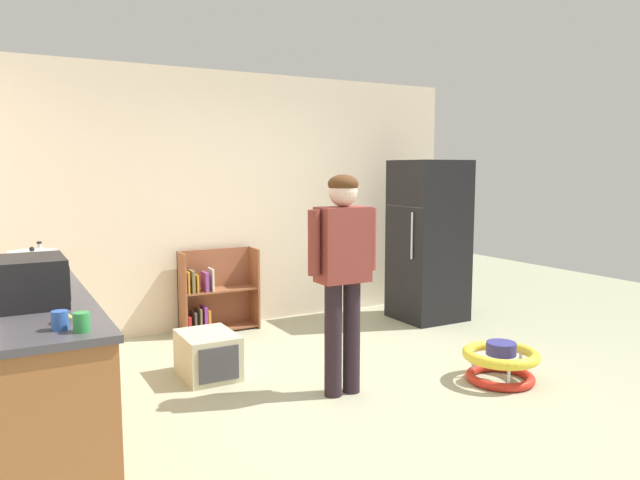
# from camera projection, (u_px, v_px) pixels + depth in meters

# --- Properties ---
(ground_plane) EXTENTS (12.00, 12.00, 0.00)m
(ground_plane) POSITION_uv_depth(u_px,v_px,m) (358.00, 389.00, 4.59)
(ground_plane) COLOR #AAAB8B
(ground_plane) RESTS_ON ground
(back_wall) EXTENTS (5.20, 0.06, 2.70)m
(back_wall) POSITION_uv_depth(u_px,v_px,m) (243.00, 200.00, 6.46)
(back_wall) COLOR beige
(back_wall) RESTS_ON ground
(kitchen_counter) EXTENTS (0.65, 2.22, 0.90)m
(kitchen_counter) POSITION_uv_depth(u_px,v_px,m) (38.00, 369.00, 3.70)
(kitchen_counter) COLOR #9F5F33
(kitchen_counter) RESTS_ON ground
(refrigerator) EXTENTS (0.73, 0.68, 1.78)m
(refrigerator) POSITION_uv_depth(u_px,v_px,m) (428.00, 240.00, 6.67)
(refrigerator) COLOR black
(refrigerator) RESTS_ON ground
(bookshelf) EXTENTS (0.80, 0.28, 0.85)m
(bookshelf) POSITION_uv_depth(u_px,v_px,m) (213.00, 296.00, 6.21)
(bookshelf) COLOR brown
(bookshelf) RESTS_ON ground
(standing_person) EXTENTS (0.57, 0.22, 1.64)m
(standing_person) POSITION_uv_depth(u_px,v_px,m) (343.00, 263.00, 4.38)
(standing_person) COLOR black
(standing_person) RESTS_ON ground
(baby_walker) EXTENTS (0.60, 0.60, 0.32)m
(baby_walker) POSITION_uv_depth(u_px,v_px,m) (501.00, 362.00, 4.74)
(baby_walker) COLOR red
(baby_walker) RESTS_ON ground
(pet_carrier) EXTENTS (0.42, 0.55, 0.36)m
(pet_carrier) POSITION_uv_depth(u_px,v_px,m) (208.00, 355.00, 4.85)
(pet_carrier) COLOR beige
(pet_carrier) RESTS_ON ground
(microwave) EXTENTS (0.37, 0.48, 0.28)m
(microwave) POSITION_uv_depth(u_px,v_px,m) (32.00, 281.00, 3.44)
(microwave) COLOR black
(microwave) RESTS_ON kitchen_counter
(crock_pot) EXTENTS (0.30, 0.30, 0.29)m
(crock_pot) POSITION_uv_depth(u_px,v_px,m) (33.00, 271.00, 3.86)
(crock_pot) COLOR black
(crock_pot) RESTS_ON kitchen_counter
(banana_bunch) EXTENTS (0.12, 0.16, 0.04)m
(banana_bunch) POSITION_uv_depth(u_px,v_px,m) (62.00, 316.00, 3.08)
(banana_bunch) COLOR yellow
(banana_bunch) RESTS_ON kitchen_counter
(clear_bottle) EXTENTS (0.07, 0.07, 0.25)m
(clear_bottle) POSITION_uv_depth(u_px,v_px,m) (40.00, 261.00, 4.47)
(clear_bottle) COLOR silver
(clear_bottle) RESTS_ON kitchen_counter
(red_cup) EXTENTS (0.08, 0.08, 0.09)m
(red_cup) POSITION_uv_depth(u_px,v_px,m) (23.00, 273.00, 4.26)
(red_cup) COLOR red
(red_cup) RESTS_ON kitchen_counter
(yellow_cup) EXTENTS (0.08, 0.08, 0.09)m
(yellow_cup) POSITION_uv_depth(u_px,v_px,m) (10.00, 278.00, 4.05)
(yellow_cup) COLOR yellow
(yellow_cup) RESTS_ON kitchen_counter
(blue_cup) EXTENTS (0.08, 0.08, 0.09)m
(blue_cup) POSITION_uv_depth(u_px,v_px,m) (60.00, 320.00, 2.92)
(blue_cup) COLOR blue
(blue_cup) RESTS_ON kitchen_counter
(green_cup) EXTENTS (0.08, 0.08, 0.09)m
(green_cup) POSITION_uv_depth(u_px,v_px,m) (82.00, 322.00, 2.89)
(green_cup) COLOR green
(green_cup) RESTS_ON kitchen_counter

